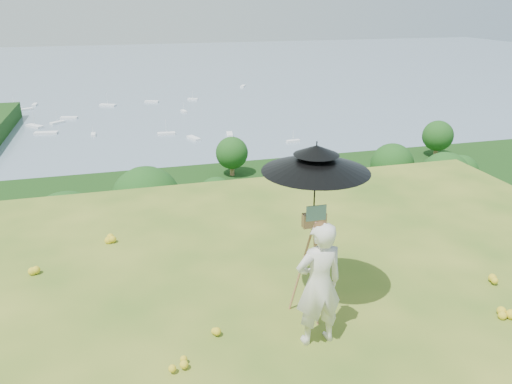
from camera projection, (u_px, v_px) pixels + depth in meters
name	position (u px, v px, depth m)	size (l,w,h in m)	color
forest_slope	(165.00, 370.00, 47.36)	(140.00, 56.00, 22.00)	#10350E
shoreline_tier	(145.00, 247.00, 85.88)	(170.00, 28.00, 8.00)	#686453
bay_water	(124.00, 85.00, 233.54)	(700.00, 700.00, 0.00)	slate
slope_trees	(154.00, 238.00, 42.27)	(110.00, 50.00, 6.00)	#194D17
harbor_town	(142.00, 212.00, 83.52)	(110.00, 22.00, 5.00)	silver
moored_boats	(89.00, 124.00, 159.33)	(140.00, 140.00, 0.70)	white
wildflowers	(289.00, 381.00, 5.54)	(10.00, 10.50, 0.12)	gold
painter	(319.00, 284.00, 5.99)	(0.60, 0.39, 1.64)	white
field_easel	(312.00, 260.00, 6.57)	(0.61, 0.61, 1.61)	brown
sun_umbrella	(315.00, 184.00, 6.21)	(1.35, 1.35, 1.09)	black
painter_cap	(322.00, 226.00, 5.71)	(0.19, 0.23, 0.10)	#C36C6B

